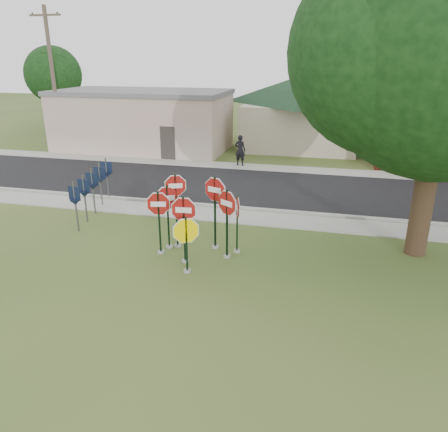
% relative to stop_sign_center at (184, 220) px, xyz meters
% --- Properties ---
extents(ground, '(120.00, 120.00, 0.00)m').
position_rel_stop_sign_center_xyz_m(ground, '(0.04, -0.91, -1.49)').
color(ground, '#304B1C').
rests_on(ground, ground).
extents(sidewalk_near, '(60.00, 1.60, 0.06)m').
position_rel_stop_sign_center_xyz_m(sidewalk_near, '(0.04, 4.59, -1.46)').
color(sidewalk_near, gray).
rests_on(sidewalk_near, ground).
extents(road, '(60.00, 7.00, 0.04)m').
position_rel_stop_sign_center_xyz_m(road, '(0.04, 9.09, -1.47)').
color(road, black).
rests_on(road, ground).
extents(sidewalk_far, '(60.00, 1.60, 0.06)m').
position_rel_stop_sign_center_xyz_m(sidewalk_far, '(0.04, 13.39, -1.46)').
color(sidewalk_far, gray).
rests_on(sidewalk_far, ground).
extents(curb, '(60.00, 0.20, 0.14)m').
position_rel_stop_sign_center_xyz_m(curb, '(0.04, 5.59, -1.42)').
color(curb, gray).
rests_on(curb, ground).
extents(stop_sign_center, '(1.15, 0.24, 2.42)m').
position_rel_stop_sign_center_xyz_m(stop_sign_center, '(0.00, 0.00, 0.00)').
color(stop_sign_center, gray).
rests_on(stop_sign_center, ground).
extents(stop_sign_yellow, '(1.01, 0.55, 1.98)m').
position_rel_stop_sign_center_xyz_m(stop_sign_yellow, '(0.30, -0.67, -0.34)').
color(stop_sign_yellow, gray).
rests_on(stop_sign_yellow, ground).
extents(stop_sign_left, '(1.08, 0.27, 2.36)m').
position_rel_stop_sign_center_xyz_m(stop_sign_left, '(-1.06, 0.47, -0.05)').
color(stop_sign_left, gray).
rests_on(stop_sign_left, ground).
extents(stop_sign_right, '(0.98, 0.64, 2.53)m').
position_rel_stop_sign_center_xyz_m(stop_sign_right, '(1.26, 0.68, 0.08)').
color(stop_sign_right, gray).
rests_on(stop_sign_right, ground).
extents(stop_sign_back_right, '(1.11, 0.43, 2.76)m').
position_rel_stop_sign_center_xyz_m(stop_sign_back_right, '(0.67, 1.35, 0.26)').
color(stop_sign_back_right, gray).
rests_on(stop_sign_back_right, ground).
extents(stop_sign_back_left, '(0.96, 0.43, 2.81)m').
position_rel_stop_sign_center_xyz_m(stop_sign_back_left, '(-0.66, 1.11, 0.26)').
color(stop_sign_back_left, gray).
rests_on(stop_sign_back_left, ground).
extents(stop_sign_far_right, '(0.39, 0.95, 2.19)m').
position_rel_stop_sign_center_xyz_m(stop_sign_far_right, '(1.50, 1.18, -0.18)').
color(stop_sign_far_right, gray).
rests_on(stop_sign_far_right, ground).
extents(stop_sign_far_left, '(1.02, 0.53, 2.43)m').
position_rel_stop_sign_center_xyz_m(stop_sign_far_left, '(-0.93, 0.97, 0.01)').
color(stop_sign_far_left, gray).
rests_on(stop_sign_far_left, ground).
extents(route_sign_row, '(1.43, 4.63, 2.00)m').
position_rel_stop_sign_center_xyz_m(route_sign_row, '(-5.36, 3.59, -0.27)').
color(route_sign_row, '#59595E').
rests_on(route_sign_row, ground).
extents(building_stucco, '(12.20, 6.20, 4.20)m').
position_rel_stop_sign_center_xyz_m(building_stucco, '(-8.95, 17.09, 0.66)').
color(building_stucco, beige).
rests_on(building_stucco, ground).
extents(building_house, '(11.60, 11.60, 6.20)m').
position_rel_stop_sign_center_xyz_m(building_house, '(2.05, 21.09, 2.15)').
color(building_house, '#BCB495').
rests_on(building_house, ground).
extents(utility_pole_near, '(2.20, 0.26, 9.50)m').
position_rel_stop_sign_center_xyz_m(utility_pole_near, '(-13.96, 14.29, 3.47)').
color(utility_pole_near, '#463C2E').
rests_on(utility_pole_near, ground).
extents(bg_tree_left, '(4.90, 4.90, 7.35)m').
position_rel_stop_sign_center_xyz_m(bg_tree_left, '(-19.96, 23.09, 3.38)').
color(bg_tree_left, '#322416').
rests_on(bg_tree_left, ground).
extents(pedestrian, '(0.75, 0.55, 1.88)m').
position_rel_stop_sign_center_xyz_m(pedestrian, '(-1.03, 13.60, -0.49)').
color(pedestrian, black).
rests_on(pedestrian, sidewalk_far).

